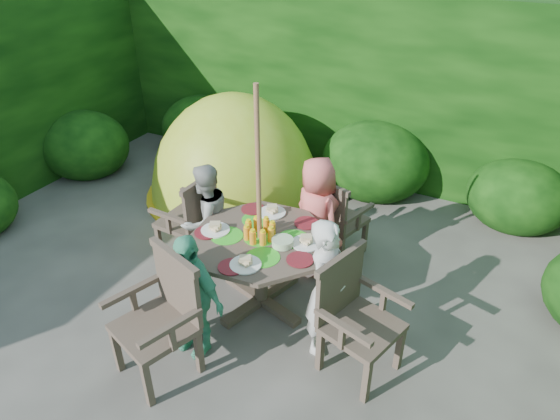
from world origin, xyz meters
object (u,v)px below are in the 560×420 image
at_px(garden_chair_back, 334,217).
at_px(child_right, 327,288).
at_px(garden_chair_left, 191,217).
at_px(dome_tent, 235,193).
at_px(child_left, 206,220).
at_px(child_back, 317,216).
at_px(child_front, 191,295).
at_px(garden_chair_right, 354,315).
at_px(patio_table, 261,248).
at_px(garden_chair_front, 163,315).
at_px(parasol_pole, 259,207).

bearing_deg(garden_chair_back, child_right, 124.99).
distance_m(garden_chair_left, dome_tent, 1.55).
xyz_separation_m(child_left, child_back, (1.00, 0.53, 0.04)).
relative_size(child_back, child_front, 1.09).
height_order(child_front, dome_tent, dome_tent).
height_order(garden_chair_right, garden_chair_back, garden_chair_right).
xyz_separation_m(garden_chair_left, child_right, (1.81, -0.57, 0.14)).
height_order(garden_chair_left, child_front, child_front).
bearing_deg(garden_chair_back, child_front, 88.89).
bearing_deg(garden_chair_right, patio_table, 89.68).
bearing_deg(child_right, garden_chair_left, 77.29).
xyz_separation_m(garden_chair_right, child_back, (-0.81, 1.08, 0.11)).
distance_m(garden_chair_right, garden_chair_back, 1.55).
bearing_deg(patio_table, child_back, 73.41).
relative_size(garden_chair_front, child_front, 0.88).
xyz_separation_m(patio_table, child_front, (-0.24, -0.77, -0.06)).
relative_size(garden_chair_back, dome_tent, 0.34).
bearing_deg(parasol_pole, garden_chair_left, 162.02).
bearing_deg(child_front, dome_tent, 124.09).
height_order(garden_chair_back, child_front, child_front).
xyz_separation_m(patio_table, child_right, (0.76, -0.23, -0.01)).
distance_m(garden_chair_right, child_left, 1.89).
xyz_separation_m(garden_chair_back, child_back, (-0.09, -0.28, 0.14)).
bearing_deg(garden_chair_front, child_right, 55.75).
xyz_separation_m(garden_chair_right, garden_chair_left, (-2.09, 0.66, -0.03)).
relative_size(patio_table, child_left, 1.37).
xyz_separation_m(child_right, dome_tent, (-2.16, 2.00, -0.65)).
relative_size(garden_chair_left, garden_chair_back, 1.01).
bearing_deg(garden_chair_front, child_left, 128.41).
height_order(garden_chair_left, child_right, child_right).
distance_m(child_left, child_back, 1.13).
height_order(garden_chair_right, child_left, child_left).
height_order(garden_chair_left, child_left, child_left).
height_order(garden_chair_back, dome_tent, dome_tent).
bearing_deg(garden_chair_right, child_back, 53.48).
relative_size(garden_chair_right, child_front, 0.85).
bearing_deg(patio_table, garden_chair_back, 73.24).
bearing_deg(garden_chair_back, child_back, 88.64).
xyz_separation_m(garden_chair_left, child_back, (1.28, 0.43, 0.14)).
distance_m(patio_table, child_front, 0.80).
bearing_deg(child_back, garden_chair_left, 46.15).
height_order(child_right, child_back, child_right).
xyz_separation_m(parasol_pole, garden_chair_right, (1.04, -0.32, -0.56)).
bearing_deg(garden_chair_left, garden_chair_right, 75.39).
bearing_deg(child_front, patio_table, 82.16).
xyz_separation_m(garden_chair_left, garden_chair_front, (0.73, -1.38, 0.05)).
bearing_deg(child_right, garden_chair_right, -102.17).
height_order(child_back, child_front, child_back).
xyz_separation_m(garden_chair_back, child_front, (-0.55, -1.81, 0.09)).
xyz_separation_m(patio_table, garden_chair_back, (0.32, 1.05, -0.15)).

